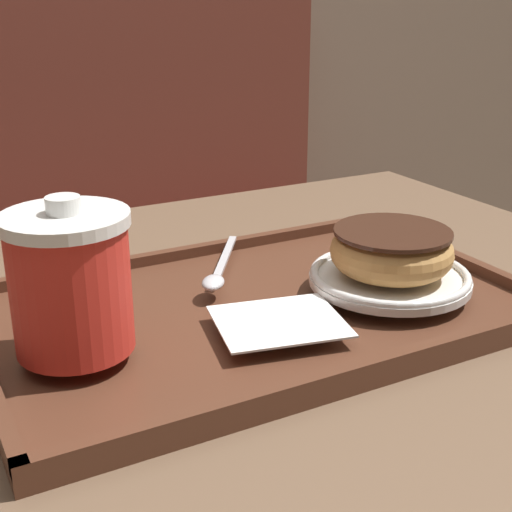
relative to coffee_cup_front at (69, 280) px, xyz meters
name	(u,v)px	position (x,y,z in m)	size (l,w,h in m)	color
cafe_table	(298,467)	(0.22, 0.00, -0.26)	(0.90, 0.88, 0.70)	brown
serving_tray	(256,311)	(0.18, 0.02, -0.08)	(0.52, 0.32, 0.02)	#512D1E
napkin_paper	(279,321)	(0.17, -0.04, -0.06)	(0.13, 0.12, 0.00)	white
coffee_cup_front	(69,280)	(0.00, 0.00, 0.00)	(0.10, 0.10, 0.13)	red
plate_with_chocolate_donut	(390,277)	(0.31, -0.02, -0.05)	(0.16, 0.16, 0.01)	white
donut_chocolate_glazed	(392,250)	(0.31, -0.02, -0.02)	(0.12, 0.12, 0.04)	tan
spoon	(217,274)	(0.17, 0.08, -0.05)	(0.10, 0.14, 0.01)	silver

